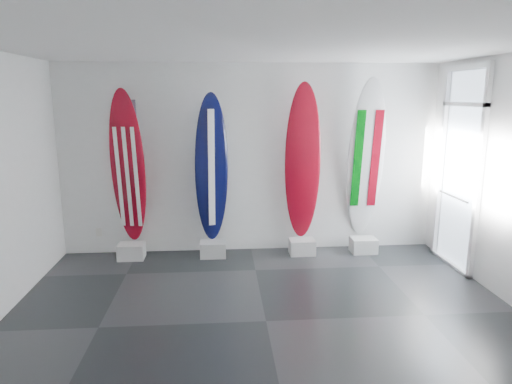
{
  "coord_description": "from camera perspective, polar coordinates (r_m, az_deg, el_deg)",
  "views": [
    {
      "loc": [
        -0.48,
        -4.69,
        2.49
      ],
      "look_at": [
        -0.0,
        1.4,
        1.2
      ],
      "focal_mm": 31.86,
      "sensor_mm": 36.0,
      "label": 1
    }
  ],
  "objects": [
    {
      "name": "glass_door",
      "position": [
        7.21,
        24.2,
        2.39
      ],
      "size": [
        0.12,
        1.16,
        2.85
      ],
      "primitive_type": null,
      "color": "white",
      "rests_on": "floor"
    },
    {
      "name": "display_block_swiss",
      "position": [
        7.38,
        5.8,
        -6.86
      ],
      "size": [
        0.4,
        0.3,
        0.24
      ],
      "primitive_type": "cube",
      "color": "silver",
      "rests_on": "floor"
    },
    {
      "name": "floor",
      "position": [
        5.33,
        1.27,
        -15.91
      ],
      "size": [
        6.0,
        6.0,
        0.0
      ],
      "primitive_type": "plane",
      "color": "black",
      "rests_on": "ground"
    },
    {
      "name": "surfboard_swiss",
      "position": [
        7.16,
        5.88,
        3.72
      ],
      "size": [
        0.58,
        0.28,
        2.47
      ],
      "primitive_type": "ellipsoid",
      "rotation": [
        0.06,
        0.0,
        -0.09
      ],
      "color": "maroon",
      "rests_on": "display_block_swiss"
    },
    {
      "name": "surfboard_navy",
      "position": [
        7.05,
        -5.6,
        2.97
      ],
      "size": [
        0.55,
        0.29,
        2.32
      ],
      "primitive_type": "ellipsoid",
      "rotation": [
        0.03,
        0.0,
        0.25
      ],
      "color": "black",
      "rests_on": "display_block_navy"
    },
    {
      "name": "ceiling",
      "position": [
        4.74,
        1.44,
        18.12
      ],
      "size": [
        6.0,
        6.0,
        0.0
      ],
      "primitive_type": "plane",
      "rotation": [
        3.14,
        0.0,
        0.0
      ],
      "color": "white",
      "rests_on": "wall_back"
    },
    {
      "name": "display_block_usa",
      "position": [
        7.4,
        -15.37,
        -7.18
      ],
      "size": [
        0.4,
        0.3,
        0.24
      ],
      "primitive_type": "cube",
      "color": "silver",
      "rests_on": "floor"
    },
    {
      "name": "wall_front",
      "position": [
        2.45,
        7.44,
        -11.96
      ],
      "size": [
        6.0,
        0.0,
        6.0
      ],
      "primitive_type": "plane",
      "rotation": [
        -1.57,
        0.0,
        0.0
      ],
      "color": "white",
      "rests_on": "ground"
    },
    {
      "name": "display_block_italy",
      "position": [
        7.62,
        13.34,
        -6.52
      ],
      "size": [
        0.4,
        0.3,
        0.24
      ],
      "primitive_type": "cube",
      "color": "silver",
      "rests_on": "floor"
    },
    {
      "name": "surfboard_italy",
      "position": [
        7.4,
        13.62,
        3.98
      ],
      "size": [
        0.6,
        0.49,
        2.55
      ],
      "primitive_type": "ellipsoid",
      "rotation": [
        0.15,
        0.0,
        -0.04
      ],
      "color": "white",
      "rests_on": "display_block_italy"
    },
    {
      "name": "surfboard_usa",
      "position": [
        7.19,
        -15.8,
        2.98
      ],
      "size": [
        0.58,
        0.38,
        2.38
      ],
      "primitive_type": "ellipsoid",
      "rotation": [
        0.09,
        0.0,
        -0.17
      ],
      "color": "maroon",
      "rests_on": "display_block_usa"
    },
    {
      "name": "wall_back",
      "position": [
        7.27,
        -0.66,
        4.11
      ],
      "size": [
        6.0,
        0.0,
        6.0
      ],
      "primitive_type": "plane",
      "rotation": [
        1.57,
        0.0,
        0.0
      ],
      "color": "white",
      "rests_on": "ground"
    },
    {
      "name": "display_block_navy",
      "position": [
        7.27,
        -5.41,
        -7.15
      ],
      "size": [
        0.4,
        0.3,
        0.24
      ],
      "primitive_type": "cube",
      "color": "silver",
      "rests_on": "floor"
    },
    {
      "name": "wall_outlet",
      "position": [
        7.73,
        -19.12,
        -4.8
      ],
      "size": [
        0.09,
        0.02,
        0.13
      ],
      "primitive_type": "cube",
      "color": "silver",
      "rests_on": "wall_back"
    }
  ]
}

